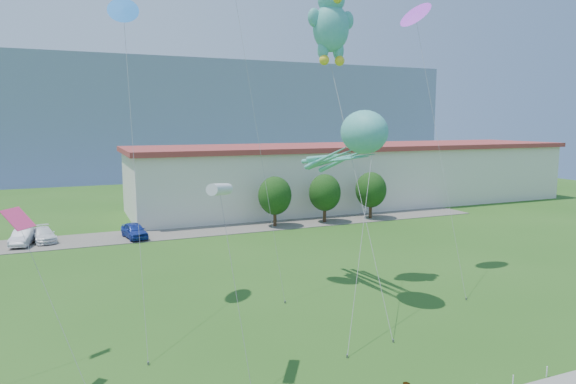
{
  "coord_description": "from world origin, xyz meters",
  "views": [
    {
      "loc": [
        -9.95,
        -16.52,
        11.23
      ],
      "look_at": [
        0.48,
        8.0,
        7.58
      ],
      "focal_mm": 32.0,
      "sensor_mm": 36.0,
      "label": 1
    }
  ],
  "objects_px": {
    "octopus_kite": "(354,143)",
    "parked_car_silver": "(23,237)",
    "parked_car_blue": "(134,230)",
    "parked_car_white": "(44,234)",
    "teddy_bear_kite": "(331,22)",
    "warehouse": "(357,174)"
  },
  "relations": [
    {
      "from": "octopus_kite",
      "to": "parked_car_white",
      "type": "bearing_deg",
      "value": 127.51
    },
    {
      "from": "octopus_kite",
      "to": "warehouse",
      "type": "bearing_deg",
      "value": 58.98
    },
    {
      "from": "octopus_kite",
      "to": "teddy_bear_kite",
      "type": "distance_m",
      "value": 8.73
    },
    {
      "from": "parked_car_silver",
      "to": "parked_car_blue",
      "type": "xyz_separation_m",
      "value": [
        9.7,
        -1.16,
        0.02
      ]
    },
    {
      "from": "parked_car_silver",
      "to": "parked_car_blue",
      "type": "bearing_deg",
      "value": 3.5
    },
    {
      "from": "parked_car_white",
      "to": "octopus_kite",
      "type": "bearing_deg",
      "value": -63.15
    },
    {
      "from": "parked_car_blue",
      "to": "octopus_kite",
      "type": "bearing_deg",
      "value": -74.4
    },
    {
      "from": "octopus_kite",
      "to": "teddy_bear_kite",
      "type": "xyz_separation_m",
      "value": [
        0.23,
        3.65,
        7.93
      ]
    },
    {
      "from": "parked_car_silver",
      "to": "parked_car_blue",
      "type": "relative_size",
      "value": 1.01
    },
    {
      "from": "warehouse",
      "to": "parked_car_blue",
      "type": "distance_m",
      "value": 32.36
    },
    {
      "from": "parked_car_white",
      "to": "parked_car_blue",
      "type": "xyz_separation_m",
      "value": [
        8.03,
        -1.9,
        0.08
      ]
    },
    {
      "from": "parked_car_white",
      "to": "teddy_bear_kite",
      "type": "height_order",
      "value": "teddy_bear_kite"
    },
    {
      "from": "octopus_kite",
      "to": "teddy_bear_kite",
      "type": "relative_size",
      "value": 0.62
    },
    {
      "from": "teddy_bear_kite",
      "to": "parked_car_silver",
      "type": "bearing_deg",
      "value": 135.76
    },
    {
      "from": "parked_car_silver",
      "to": "octopus_kite",
      "type": "height_order",
      "value": "octopus_kite"
    },
    {
      "from": "parked_car_blue",
      "to": "octopus_kite",
      "type": "xyz_separation_m",
      "value": [
        10.93,
        -22.81,
        9.12
      ]
    },
    {
      "from": "parked_car_white",
      "to": "teddy_bear_kite",
      "type": "relative_size",
      "value": 0.22
    },
    {
      "from": "octopus_kite",
      "to": "parked_car_silver",
      "type": "bearing_deg",
      "value": 130.72
    },
    {
      "from": "parked_car_white",
      "to": "parked_car_blue",
      "type": "distance_m",
      "value": 8.25
    },
    {
      "from": "parked_car_blue",
      "to": "octopus_kite",
      "type": "height_order",
      "value": "octopus_kite"
    },
    {
      "from": "warehouse",
      "to": "parked_car_silver",
      "type": "relative_size",
      "value": 14.05
    },
    {
      "from": "warehouse",
      "to": "teddy_bear_kite",
      "type": "bearing_deg",
      "value": -123.78
    }
  ]
}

